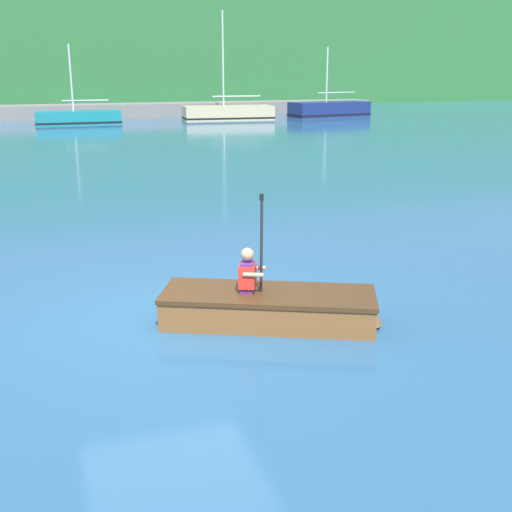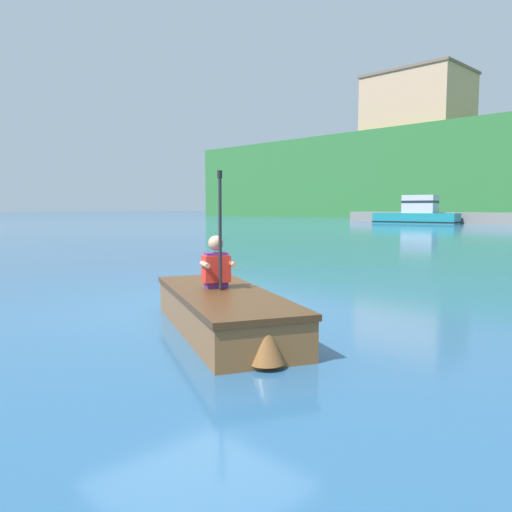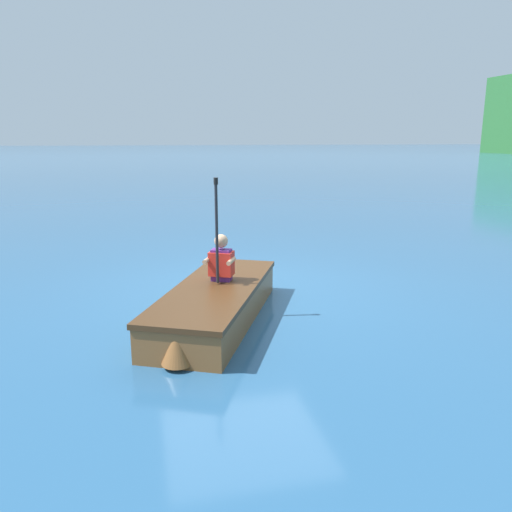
% 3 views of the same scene
% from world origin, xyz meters
% --- Properties ---
extents(ground_plane, '(300.00, 300.00, 0.00)m').
position_xyz_m(ground_plane, '(0.00, 0.00, 0.00)').
color(ground_plane, '#28567F').
extents(waterfront_warehouse_left, '(11.63, 9.01, 17.56)m').
position_xyz_m(waterfront_warehouse_left, '(-25.50, 54.26, 8.79)').
color(waterfront_warehouse_left, tan).
rests_on(waterfront_warehouse_left, ground).
extents(moored_boat_dock_center_near, '(6.91, 3.48, 2.31)m').
position_xyz_m(moored_boat_dock_center_near, '(-14.59, 34.08, 0.82)').
color(moored_boat_dock_center_near, '#197A84').
rests_on(moored_boat_dock_center_near, ground).
extents(rowboat_foreground, '(2.91, 2.03, 0.43)m').
position_xyz_m(rowboat_foreground, '(1.24, -0.60, 0.24)').
color(rowboat_foreground, brown).
rests_on(rowboat_foreground, ground).
extents(person_paddler, '(0.43, 0.43, 1.29)m').
position_xyz_m(person_paddler, '(0.97, -0.47, 0.70)').
color(person_paddler, '#592672').
rests_on(person_paddler, rowboat_foreground).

